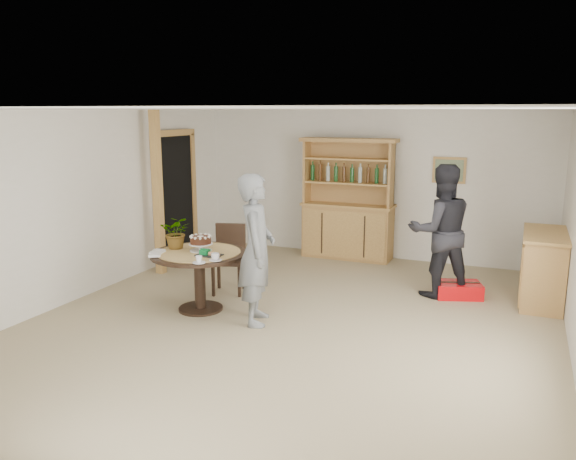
{
  "coord_description": "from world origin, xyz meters",
  "views": [
    {
      "loc": [
        2.41,
        -5.81,
        2.47
      ],
      "look_at": [
        -0.2,
        0.38,
        1.05
      ],
      "focal_mm": 35.0,
      "sensor_mm": 36.0,
      "label": 1
    }
  ],
  "objects_px": {
    "dining_chair": "(229,254)",
    "adult_person": "(441,231)",
    "sideboard": "(543,268)",
    "dining_table": "(199,264)",
    "teen_boy": "(257,250)",
    "hutch": "(348,218)",
    "red_suitcase": "(458,290)"
  },
  "relations": [
    {
      "from": "sideboard",
      "to": "red_suitcase",
      "type": "bearing_deg",
      "value": -168.8
    },
    {
      "from": "hutch",
      "to": "sideboard",
      "type": "xyz_separation_m",
      "value": [
        3.04,
        -1.24,
        -0.22
      ]
    },
    {
      "from": "adult_person",
      "to": "hutch",
      "type": "bearing_deg",
      "value": -66.96
    },
    {
      "from": "dining_chair",
      "to": "hutch",
      "type": "bearing_deg",
      "value": 50.28
    },
    {
      "from": "sideboard",
      "to": "adult_person",
      "type": "relative_size",
      "value": 0.7
    },
    {
      "from": "sideboard",
      "to": "dining_chair",
      "type": "xyz_separation_m",
      "value": [
        -4.02,
        -1.17,
        0.06
      ]
    },
    {
      "from": "teen_boy",
      "to": "adult_person",
      "type": "relative_size",
      "value": 0.99
    },
    {
      "from": "hutch",
      "to": "red_suitcase",
      "type": "height_order",
      "value": "hutch"
    },
    {
      "from": "hutch",
      "to": "dining_table",
      "type": "bearing_deg",
      "value": -106.38
    },
    {
      "from": "dining_table",
      "to": "hutch",
      "type": "bearing_deg",
      "value": 73.62
    },
    {
      "from": "sideboard",
      "to": "adult_person",
      "type": "xyz_separation_m",
      "value": [
        -1.3,
        -0.24,
        0.43
      ]
    },
    {
      "from": "hutch",
      "to": "teen_boy",
      "type": "height_order",
      "value": "hutch"
    },
    {
      "from": "dining_chair",
      "to": "sideboard",
      "type": "bearing_deg",
      "value": -1.44
    },
    {
      "from": "teen_boy",
      "to": "red_suitcase",
      "type": "xyz_separation_m",
      "value": [
        2.11,
        1.89,
        -0.79
      ]
    },
    {
      "from": "dining_chair",
      "to": "adult_person",
      "type": "bearing_deg",
      "value": 1.22
    },
    {
      "from": "adult_person",
      "to": "red_suitcase",
      "type": "xyz_separation_m",
      "value": [
        0.27,
        0.04,
        -0.8
      ]
    },
    {
      "from": "teen_boy",
      "to": "red_suitcase",
      "type": "height_order",
      "value": "teen_boy"
    },
    {
      "from": "adult_person",
      "to": "teen_boy",
      "type": "bearing_deg",
      "value": 18.67
    },
    {
      "from": "dining_table",
      "to": "red_suitcase",
      "type": "relative_size",
      "value": 1.72
    },
    {
      "from": "hutch",
      "to": "dining_chair",
      "type": "bearing_deg",
      "value": -112.03
    },
    {
      "from": "dining_table",
      "to": "teen_boy",
      "type": "bearing_deg",
      "value": -6.71
    },
    {
      "from": "hutch",
      "to": "dining_table",
      "type": "relative_size",
      "value": 1.7
    },
    {
      "from": "teen_boy",
      "to": "sideboard",
      "type": "bearing_deg",
      "value": -76.81
    },
    {
      "from": "hutch",
      "to": "red_suitcase",
      "type": "relative_size",
      "value": 2.92
    },
    {
      "from": "adult_person",
      "to": "dining_table",
      "type": "bearing_deg",
      "value": 6.57
    },
    {
      "from": "dining_chair",
      "to": "teen_boy",
      "type": "bearing_deg",
      "value": -64.33
    },
    {
      "from": "teen_boy",
      "to": "adult_person",
      "type": "bearing_deg",
      "value": -65.31
    },
    {
      "from": "sideboard",
      "to": "dining_table",
      "type": "xyz_separation_m",
      "value": [
        -3.99,
        -2.0,
        0.13
      ]
    },
    {
      "from": "hutch",
      "to": "dining_table",
      "type": "height_order",
      "value": "hutch"
    },
    {
      "from": "dining_table",
      "to": "red_suitcase",
      "type": "distance_m",
      "value": 3.5
    },
    {
      "from": "hutch",
      "to": "dining_chair",
      "type": "height_order",
      "value": "hutch"
    },
    {
      "from": "dining_chair",
      "to": "red_suitcase",
      "type": "distance_m",
      "value": 3.17
    }
  ]
}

